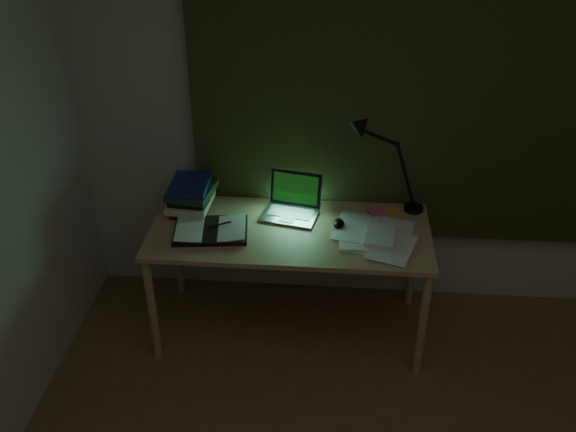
% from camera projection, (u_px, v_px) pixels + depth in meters
% --- Properties ---
extents(wall_back, '(3.50, 0.00, 2.50)m').
position_uv_depth(wall_back, '(403.00, 97.00, 3.30)').
color(wall_back, beige).
rests_on(wall_back, ground).
extents(curtain, '(2.20, 0.06, 2.00)m').
position_uv_depth(curtain, '(407.00, 62.00, 3.16)').
color(curtain, '#2D3219').
rests_on(curtain, wall_back).
extents(desk, '(1.45, 0.64, 0.66)m').
position_uv_depth(desk, '(290.00, 281.00, 3.49)').
color(desk, tan).
rests_on(desk, floor).
extents(laptop, '(0.35, 0.38, 0.21)m').
position_uv_depth(laptop, '(289.00, 200.00, 3.37)').
color(laptop, '#A4A4A9').
rests_on(laptop, desk).
extents(open_textbook, '(0.40, 0.31, 0.03)m').
position_uv_depth(open_textbook, '(211.00, 230.00, 3.28)').
color(open_textbook, silver).
rests_on(open_textbook, desk).
extents(book_stack, '(0.23, 0.27, 0.17)m').
position_uv_depth(book_stack, '(190.00, 195.00, 3.45)').
color(book_stack, silver).
rests_on(book_stack, desk).
extents(loose_papers, '(0.39, 0.41, 0.02)m').
position_uv_depth(loose_papers, '(370.00, 234.00, 3.26)').
color(loose_papers, white).
rests_on(loose_papers, desk).
extents(mouse, '(0.06, 0.09, 0.03)m').
position_uv_depth(mouse, '(339.00, 224.00, 3.33)').
color(mouse, black).
rests_on(mouse, desk).
extents(sticky_yellow, '(0.09, 0.09, 0.02)m').
position_uv_depth(sticky_yellow, '(392.00, 212.00, 3.45)').
color(sticky_yellow, gold).
rests_on(sticky_yellow, desk).
extents(sticky_pink, '(0.10, 0.10, 0.02)m').
position_uv_depth(sticky_pink, '(376.00, 213.00, 3.44)').
color(sticky_pink, '#DF569B').
rests_on(sticky_pink, desk).
extents(desk_lamp, '(0.39, 0.30, 0.58)m').
position_uv_depth(desk_lamp, '(419.00, 163.00, 3.33)').
color(desk_lamp, black).
rests_on(desk_lamp, desk).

